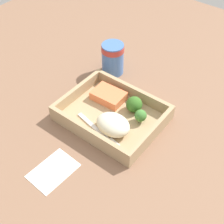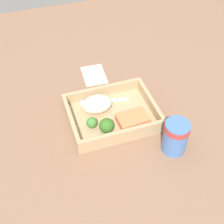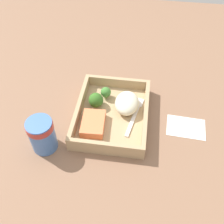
% 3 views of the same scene
% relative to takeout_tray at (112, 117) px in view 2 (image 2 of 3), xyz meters
% --- Properties ---
extents(ground_plane, '(1.60, 1.60, 0.02)m').
position_rel_takeout_tray_xyz_m(ground_plane, '(0.00, 0.00, -0.02)').
color(ground_plane, '#835F47').
extents(takeout_tray, '(0.27, 0.21, 0.01)m').
position_rel_takeout_tray_xyz_m(takeout_tray, '(0.00, 0.00, 0.00)').
color(takeout_tray, tan).
rests_on(takeout_tray, ground_plane).
extents(tray_rim, '(0.27, 0.21, 0.04)m').
position_rel_takeout_tray_xyz_m(tray_rim, '(0.00, 0.00, 0.02)').
color(tray_rim, tan).
rests_on(tray_rim, takeout_tray).
extents(salmon_fillet, '(0.10, 0.07, 0.03)m').
position_rel_takeout_tray_xyz_m(salmon_fillet, '(-0.05, 0.05, 0.02)').
color(salmon_fillet, '#EE7849').
rests_on(salmon_fillet, takeout_tray).
extents(mashed_potatoes, '(0.10, 0.07, 0.05)m').
position_rel_takeout_tray_xyz_m(mashed_potatoes, '(0.04, -0.04, 0.03)').
color(mashed_potatoes, beige).
rests_on(mashed_potatoes, takeout_tray).
extents(broccoli_floret_1, '(0.03, 0.03, 0.04)m').
position_rel_takeout_tray_xyz_m(broccoli_floret_1, '(0.07, 0.03, 0.03)').
color(broccoli_floret_1, '#7F9958').
rests_on(broccoli_floret_1, takeout_tray).
extents(broccoli_floret_2, '(0.05, 0.05, 0.05)m').
position_rel_takeout_tray_xyz_m(broccoli_floret_2, '(0.04, 0.06, 0.03)').
color(broccoli_floret_2, '#7E9A4F').
rests_on(broccoli_floret_2, takeout_tray).
extents(fork, '(0.16, 0.05, 0.00)m').
position_rel_takeout_tray_xyz_m(fork, '(0.01, -0.07, 0.01)').
color(fork, silver).
rests_on(fork, takeout_tray).
extents(paper_cup, '(0.07, 0.07, 0.10)m').
position_rel_takeout_tray_xyz_m(paper_cup, '(-0.13, 0.17, 0.05)').
color(paper_cup, '#4570B5').
rests_on(paper_cup, ground_plane).
extents(receipt_slip, '(0.09, 0.12, 0.00)m').
position_rel_takeout_tray_xyz_m(receipt_slip, '(-0.01, -0.22, -0.00)').
color(receipt_slip, white).
rests_on(receipt_slip, ground_plane).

